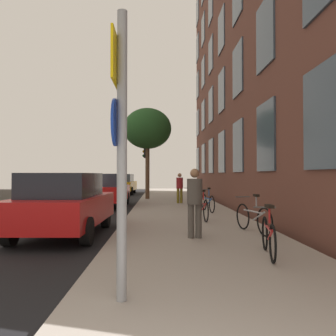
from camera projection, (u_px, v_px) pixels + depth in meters
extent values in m
plane|color=#332D28|center=(106.00, 208.00, 15.86)|extent=(41.80, 41.80, 0.00)
cube|color=black|center=(61.00, 208.00, 15.80)|extent=(7.00, 38.00, 0.01)
cube|color=#9E9389|center=(179.00, 206.00, 15.96)|extent=(4.20, 38.00, 0.12)
cube|color=brown|center=(234.00, 29.00, 15.69)|extent=(0.50, 27.00, 16.99)
cube|color=#384756|center=(323.00, 116.00, 6.65)|extent=(0.06, 1.66, 2.13)
cube|color=#384756|center=(266.00, 137.00, 10.22)|extent=(0.06, 1.66, 2.13)
cube|color=#384756|center=(238.00, 146.00, 13.79)|extent=(0.06, 1.66, 2.13)
cube|color=#384756|center=(222.00, 152.00, 17.36)|extent=(0.06, 1.66, 2.13)
cube|color=#384756|center=(211.00, 156.00, 20.93)|extent=(0.06, 1.66, 2.13)
cube|color=#384756|center=(203.00, 159.00, 24.50)|extent=(0.06, 1.66, 2.13)
cube|color=#384756|center=(198.00, 161.00, 28.06)|extent=(0.06, 1.66, 2.13)
cube|color=#384756|center=(265.00, 34.00, 10.28)|extent=(0.06, 1.66, 2.13)
cube|color=#384756|center=(238.00, 70.00, 13.85)|extent=(0.06, 1.66, 2.13)
cube|color=#384756|center=(221.00, 91.00, 17.42)|extent=(0.06, 1.66, 2.13)
cube|color=#384756|center=(211.00, 105.00, 20.99)|extent=(0.06, 1.66, 2.13)
cube|color=#384756|center=(203.00, 116.00, 24.56)|extent=(0.06, 1.66, 2.13)
cube|color=#384756|center=(198.00, 123.00, 28.13)|extent=(0.06, 1.66, 2.13)
cube|color=#384756|center=(221.00, 31.00, 17.48)|extent=(0.06, 1.66, 2.13)
cube|color=#384756|center=(211.00, 55.00, 21.05)|extent=(0.06, 1.66, 2.13)
cube|color=#384756|center=(203.00, 73.00, 24.62)|extent=(0.06, 1.66, 2.13)
cube|color=#384756|center=(198.00, 85.00, 28.19)|extent=(0.06, 1.66, 2.13)
cube|color=#384756|center=(211.00, 5.00, 21.11)|extent=(0.06, 1.66, 2.13)
cube|color=#384756|center=(203.00, 30.00, 24.68)|extent=(0.06, 1.66, 2.13)
cube|color=#384756|center=(198.00, 48.00, 28.25)|extent=(0.06, 1.66, 2.13)
cube|color=#384756|center=(197.00, 11.00, 28.31)|extent=(0.06, 1.66, 2.13)
cylinder|color=gray|center=(122.00, 155.00, 3.91)|extent=(0.12, 0.12, 3.42)
cube|color=yellow|center=(115.00, 59.00, 3.93)|extent=(0.03, 0.60, 0.60)
cylinder|color=#14339E|center=(115.00, 123.00, 3.92)|extent=(0.03, 0.56, 0.56)
cylinder|color=black|center=(148.00, 171.00, 20.31)|extent=(0.12, 0.12, 3.33)
cube|color=black|center=(145.00, 151.00, 20.32)|extent=(0.20, 0.24, 0.80)
sphere|color=#4B0707|center=(144.00, 147.00, 20.33)|extent=(0.16, 0.16, 0.16)
sphere|color=orange|center=(144.00, 151.00, 20.32)|extent=(0.16, 0.16, 0.16)
sphere|color=#083E11|center=(144.00, 156.00, 20.32)|extent=(0.16, 0.16, 0.16)
cylinder|color=brown|center=(147.00, 171.00, 20.22)|extent=(0.25, 0.25, 3.41)
ellipsoid|color=#235123|center=(148.00, 129.00, 20.27)|extent=(2.91, 2.91, 2.47)
torus|color=black|center=(265.00, 233.00, 6.48)|extent=(0.16, 0.65, 0.65)
torus|color=black|center=(273.00, 244.00, 5.51)|extent=(0.16, 0.65, 0.65)
cylinder|color=#B21E1E|center=(268.00, 228.00, 6.00)|extent=(0.20, 0.83, 0.04)
cylinder|color=#B21E1E|center=(270.00, 235.00, 5.75)|extent=(0.14, 0.51, 0.28)
cylinder|color=#B21E1E|center=(269.00, 215.00, 5.86)|extent=(0.04, 0.04, 0.28)
cube|color=black|center=(269.00, 206.00, 5.86)|extent=(0.10, 0.24, 0.06)
cylinder|color=#4C4C4C|center=(265.00, 207.00, 6.49)|extent=(0.42, 0.11, 0.03)
torus|color=black|center=(243.00, 216.00, 8.93)|extent=(0.20, 0.68, 0.69)
torus|color=black|center=(265.00, 222.00, 7.88)|extent=(0.20, 0.68, 0.69)
cylinder|color=#99999E|center=(253.00, 211.00, 8.41)|extent=(0.26, 0.91, 0.04)
cylinder|color=#99999E|center=(259.00, 216.00, 8.15)|extent=(0.17, 0.55, 0.30)
cylinder|color=#99999E|center=(256.00, 202.00, 8.26)|extent=(0.04, 0.04, 0.28)
cube|color=black|center=(256.00, 195.00, 8.26)|extent=(0.10, 0.24, 0.06)
cylinder|color=#4C4C4C|center=(243.00, 197.00, 8.94)|extent=(0.42, 0.13, 0.03)
torus|color=black|center=(199.00, 208.00, 11.28)|extent=(0.09, 0.69, 0.69)
torus|color=black|center=(206.00, 211.00, 10.28)|extent=(0.09, 0.69, 0.69)
cylinder|color=#B21E1E|center=(202.00, 203.00, 10.78)|extent=(0.11, 0.86, 0.04)
cylinder|color=#B21E1E|center=(204.00, 207.00, 10.53)|extent=(0.08, 0.52, 0.28)
cylinder|color=#B21E1E|center=(203.00, 196.00, 10.64)|extent=(0.04, 0.04, 0.28)
cube|color=black|center=(203.00, 191.00, 10.64)|extent=(0.10, 0.24, 0.06)
cylinder|color=#4C4C4C|center=(199.00, 192.00, 11.29)|extent=(0.42, 0.06, 0.03)
torus|color=black|center=(204.00, 202.00, 13.70)|extent=(0.14, 0.67, 0.67)
torus|color=black|center=(212.00, 204.00, 12.68)|extent=(0.14, 0.67, 0.67)
cylinder|color=#194C99|center=(208.00, 199.00, 13.19)|extent=(0.18, 0.87, 0.04)
cylinder|color=#194C99|center=(210.00, 201.00, 12.94)|extent=(0.13, 0.53, 0.29)
cylinder|color=#194C99|center=(209.00, 192.00, 13.05)|extent=(0.04, 0.04, 0.28)
cube|color=black|center=(209.00, 188.00, 13.05)|extent=(0.10, 0.24, 0.06)
cylinder|color=#4C4C4C|center=(204.00, 190.00, 13.71)|extent=(0.42, 0.09, 0.03)
torus|color=black|center=(188.00, 198.00, 16.12)|extent=(0.04, 0.63, 0.63)
torus|color=black|center=(190.00, 200.00, 15.03)|extent=(0.04, 0.63, 0.63)
cylinder|color=#B21E1E|center=(189.00, 195.00, 15.58)|extent=(0.05, 0.93, 0.04)
cylinder|color=#B21E1E|center=(190.00, 198.00, 15.30)|extent=(0.04, 0.56, 0.30)
cylinder|color=#B21E1E|center=(189.00, 190.00, 15.42)|extent=(0.04, 0.04, 0.28)
cube|color=black|center=(189.00, 187.00, 15.42)|extent=(0.10, 0.24, 0.06)
cylinder|color=#4C4C4C|center=(188.00, 188.00, 16.13)|extent=(0.42, 0.03, 0.03)
torus|color=black|center=(196.00, 195.00, 18.48)|extent=(0.15, 0.69, 0.69)
torus|color=black|center=(195.00, 196.00, 17.50)|extent=(0.15, 0.69, 0.69)
cylinder|color=#C68C19|center=(195.00, 192.00, 17.99)|extent=(0.18, 0.83, 0.04)
cylinder|color=#C68C19|center=(195.00, 194.00, 17.75)|extent=(0.13, 0.51, 0.27)
cylinder|color=#C68C19|center=(195.00, 187.00, 17.85)|extent=(0.04, 0.04, 0.28)
cube|color=black|center=(195.00, 184.00, 17.86)|extent=(0.10, 0.24, 0.06)
cylinder|color=#4C4C4C|center=(196.00, 185.00, 18.49)|extent=(0.42, 0.10, 0.03)
cylinder|color=#4C4742|center=(191.00, 221.00, 7.71)|extent=(0.15, 0.15, 0.79)
cylinder|color=#4C4742|center=(199.00, 221.00, 7.72)|extent=(0.15, 0.15, 0.79)
cylinder|color=#4C4742|center=(195.00, 191.00, 7.73)|extent=(0.46, 0.46, 0.59)
sphere|color=#936B4C|center=(195.00, 173.00, 7.74)|extent=(0.21, 0.21, 0.21)
cylinder|color=olive|center=(178.00, 196.00, 17.13)|extent=(0.14, 0.14, 0.75)
cylinder|color=olive|center=(181.00, 196.00, 17.14)|extent=(0.14, 0.14, 0.75)
cylinder|color=maroon|center=(180.00, 183.00, 17.15)|extent=(0.42, 0.42, 0.56)
sphere|color=#936B4C|center=(180.00, 175.00, 17.16)|extent=(0.20, 0.20, 0.20)
cube|color=red|center=(65.00, 209.00, 8.68)|extent=(1.98, 4.13, 0.70)
cube|color=#1E232D|center=(63.00, 185.00, 8.49)|extent=(1.63, 2.33, 0.60)
cylinder|color=black|center=(49.00, 217.00, 9.95)|extent=(0.22, 0.64, 0.64)
cylinder|color=black|center=(106.00, 216.00, 10.00)|extent=(0.22, 0.64, 0.64)
cylinder|color=black|center=(10.00, 232.00, 7.34)|extent=(0.22, 0.64, 0.64)
cylinder|color=black|center=(87.00, 231.00, 7.39)|extent=(0.22, 0.64, 0.64)
cube|color=red|center=(108.00, 193.00, 16.49)|extent=(1.76, 4.35, 0.70)
cube|color=#2D3847|center=(108.00, 180.00, 16.29)|extent=(1.47, 2.44, 0.60)
cylinder|color=black|center=(97.00, 198.00, 17.85)|extent=(0.22, 0.64, 0.64)
cylinder|color=black|center=(127.00, 198.00, 17.90)|extent=(0.22, 0.64, 0.64)
cylinder|color=black|center=(86.00, 202.00, 15.08)|extent=(0.22, 0.64, 0.64)
cylinder|color=black|center=(121.00, 202.00, 15.12)|extent=(0.22, 0.64, 0.64)
cube|color=orange|center=(123.00, 186.00, 26.68)|extent=(1.91, 4.39, 0.70)
cube|color=#2D3847|center=(123.00, 178.00, 26.47)|extent=(1.56, 2.48, 0.60)
cylinder|color=black|center=(116.00, 189.00, 28.03)|extent=(0.22, 0.64, 0.64)
cylinder|color=black|center=(134.00, 189.00, 28.07)|extent=(0.22, 0.64, 0.64)
cylinder|color=black|center=(111.00, 191.00, 25.26)|extent=(0.22, 0.64, 0.64)
cylinder|color=black|center=(132.00, 191.00, 25.31)|extent=(0.22, 0.64, 0.64)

